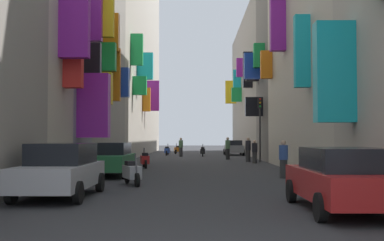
{
  "coord_description": "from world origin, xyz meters",
  "views": [
    {
      "loc": [
        0.09,
        -4.15,
        1.7
      ],
      "look_at": [
        -0.14,
        20.38,
        2.6
      ],
      "focal_mm": 44.35,
      "sensor_mm": 36.0,
      "label": 1
    }
  ],
  "objects_px": {
    "parked_car_red": "(344,178)",
    "parked_car_grey": "(234,147)",
    "parked_car_silver": "(61,169)",
    "pedestrian_near_left": "(255,152)",
    "scooter_red": "(145,160)",
    "scooter_black": "(203,151)",
    "traffic_light_near_corner": "(260,118)",
    "pedestrian_crossing": "(284,159)",
    "scooter_blue": "(167,151)",
    "parked_car_green": "(109,159)",
    "scooter_orange": "(178,149)",
    "pedestrian_mid_street": "(248,150)",
    "pedestrian_far_away": "(181,147)",
    "scooter_silver": "(132,172)",
    "pedestrian_near_right": "(228,148)"
  },
  "relations": [
    {
      "from": "parked_car_silver",
      "to": "pedestrian_near_left",
      "type": "bearing_deg",
      "value": 66.75
    },
    {
      "from": "parked_car_green",
      "to": "traffic_light_near_corner",
      "type": "xyz_separation_m",
      "value": [
        8.35,
        12.26,
        2.29
      ]
    },
    {
      "from": "scooter_red",
      "to": "pedestrian_far_away",
      "type": "height_order",
      "value": "pedestrian_far_away"
    },
    {
      "from": "parked_car_silver",
      "to": "pedestrian_near_left",
      "type": "height_order",
      "value": "pedestrian_near_left"
    },
    {
      "from": "scooter_black",
      "to": "scooter_blue",
      "type": "distance_m",
      "value": 4.07
    },
    {
      "from": "parked_car_red",
      "to": "pedestrian_crossing",
      "type": "bearing_deg",
      "value": 88.35
    },
    {
      "from": "scooter_red",
      "to": "pedestrian_crossing",
      "type": "distance_m",
      "value": 9.49
    },
    {
      "from": "parked_car_green",
      "to": "scooter_black",
      "type": "xyz_separation_m",
      "value": [
        4.46,
        22.43,
        -0.32
      ]
    },
    {
      "from": "traffic_light_near_corner",
      "to": "scooter_blue",
      "type": "bearing_deg",
      "value": 120.42
    },
    {
      "from": "parked_car_silver",
      "to": "pedestrian_crossing",
      "type": "distance_m",
      "value": 9.94
    },
    {
      "from": "pedestrian_near_left",
      "to": "pedestrian_mid_street",
      "type": "relative_size",
      "value": 0.9
    },
    {
      "from": "pedestrian_crossing",
      "to": "scooter_blue",
      "type": "bearing_deg",
      "value": 104.16
    },
    {
      "from": "scooter_black",
      "to": "scooter_red",
      "type": "distance_m",
      "value": 17.04
    },
    {
      "from": "parked_car_green",
      "to": "pedestrian_near_right",
      "type": "relative_size",
      "value": 2.46
    },
    {
      "from": "parked_car_silver",
      "to": "scooter_red",
      "type": "distance_m",
      "value": 13.3
    },
    {
      "from": "parked_car_grey",
      "to": "pedestrian_far_away",
      "type": "xyz_separation_m",
      "value": [
        -5.06,
        -4.09,
        0.08
      ]
    },
    {
      "from": "parked_car_red",
      "to": "pedestrian_crossing",
      "type": "height_order",
      "value": "pedestrian_crossing"
    },
    {
      "from": "parked_car_green",
      "to": "parked_car_red",
      "type": "relative_size",
      "value": 0.96
    },
    {
      "from": "scooter_silver",
      "to": "scooter_orange",
      "type": "bearing_deg",
      "value": 89.34
    },
    {
      "from": "parked_car_green",
      "to": "pedestrian_near_right",
      "type": "distance_m",
      "value": 17.15
    },
    {
      "from": "scooter_blue",
      "to": "traffic_light_near_corner",
      "type": "relative_size",
      "value": 0.43
    },
    {
      "from": "parked_car_red",
      "to": "scooter_orange",
      "type": "bearing_deg",
      "value": 97.8
    },
    {
      "from": "parked_car_red",
      "to": "parked_car_grey",
      "type": "bearing_deg",
      "value": 89.6
    },
    {
      "from": "scooter_red",
      "to": "scooter_blue",
      "type": "bearing_deg",
      "value": 89.66
    },
    {
      "from": "pedestrian_far_away",
      "to": "parked_car_red",
      "type": "bearing_deg",
      "value": -81.33
    },
    {
      "from": "scooter_silver",
      "to": "pedestrian_far_away",
      "type": "bearing_deg",
      "value": 87.88
    },
    {
      "from": "scooter_blue",
      "to": "pedestrian_mid_street",
      "type": "bearing_deg",
      "value": -62.18
    },
    {
      "from": "scooter_silver",
      "to": "pedestrian_crossing",
      "type": "bearing_deg",
      "value": 25.64
    },
    {
      "from": "pedestrian_crossing",
      "to": "traffic_light_near_corner",
      "type": "relative_size",
      "value": 0.35
    },
    {
      "from": "parked_car_grey",
      "to": "parked_car_green",
      "type": "xyz_separation_m",
      "value": [
        -7.54,
        -25.58,
        0.01
      ]
    },
    {
      "from": "scooter_red",
      "to": "pedestrian_far_away",
      "type": "distance_m",
      "value": 15.81
    },
    {
      "from": "parked_car_grey",
      "to": "scooter_red",
      "type": "height_order",
      "value": "parked_car_grey"
    },
    {
      "from": "pedestrian_near_left",
      "to": "pedestrian_far_away",
      "type": "height_order",
      "value": "pedestrian_far_away"
    },
    {
      "from": "parked_car_green",
      "to": "scooter_silver",
      "type": "bearing_deg",
      "value": -68.62
    },
    {
      "from": "scooter_orange",
      "to": "pedestrian_near_left",
      "type": "relative_size",
      "value": 1.1
    },
    {
      "from": "scooter_orange",
      "to": "pedestrian_crossing",
      "type": "xyz_separation_m",
      "value": [
        5.63,
        -30.2,
        0.33
      ]
    },
    {
      "from": "parked_car_grey",
      "to": "scooter_orange",
      "type": "distance_m",
      "value": 6.67
    },
    {
      "from": "pedestrian_near_left",
      "to": "scooter_orange",
      "type": "bearing_deg",
      "value": 107.46
    },
    {
      "from": "scooter_red",
      "to": "pedestrian_mid_street",
      "type": "distance_m",
      "value": 9.36
    },
    {
      "from": "scooter_orange",
      "to": "scooter_blue",
      "type": "xyz_separation_m",
      "value": [
        -0.86,
        -4.49,
        0.0
      ]
    },
    {
      "from": "scooter_red",
      "to": "scooter_blue",
      "type": "distance_m",
      "value": 18.91
    },
    {
      "from": "scooter_black",
      "to": "traffic_light_near_corner",
      "type": "height_order",
      "value": "traffic_light_near_corner"
    },
    {
      "from": "parked_car_silver",
      "to": "scooter_black",
      "type": "relative_size",
      "value": 2.23
    },
    {
      "from": "parked_car_grey",
      "to": "scooter_silver",
      "type": "height_order",
      "value": "parked_car_grey"
    },
    {
      "from": "parked_car_grey",
      "to": "traffic_light_near_corner",
      "type": "xyz_separation_m",
      "value": [
        0.81,
        -13.32,
        2.3
      ]
    },
    {
      "from": "parked_car_silver",
      "to": "scooter_silver",
      "type": "height_order",
      "value": "parked_car_silver"
    },
    {
      "from": "parked_car_green",
      "to": "scooter_red",
      "type": "xyz_separation_m",
      "value": [
        0.95,
        5.76,
        -0.32
      ]
    },
    {
      "from": "scooter_silver",
      "to": "pedestrian_far_away",
      "type": "xyz_separation_m",
      "value": [
        0.94,
        25.42,
        0.39
      ]
    },
    {
      "from": "parked_car_red",
      "to": "scooter_red",
      "type": "relative_size",
      "value": 2.36
    },
    {
      "from": "parked_car_green",
      "to": "pedestrian_mid_street",
      "type": "distance_m",
      "value": 14.52
    }
  ]
}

